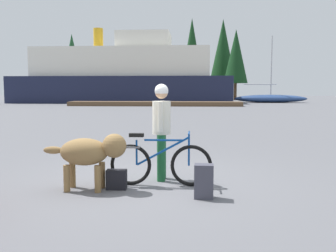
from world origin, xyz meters
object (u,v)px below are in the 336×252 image
(sailboat_moored, at_px, (271,98))
(ferry_boat, at_px, (125,77))
(person_cyclist, at_px, (162,123))
(backpack, at_px, (204,181))
(dog, at_px, (90,152))
(bicycle, at_px, (160,163))
(handbag_pannier, at_px, (117,179))

(sailboat_moored, bearing_deg, ferry_boat, -178.49)
(person_cyclist, relative_size, sailboat_moored, 0.20)
(ferry_boat, relative_size, sailboat_moored, 2.97)
(backpack, height_order, sailboat_moored, sailboat_moored)
(dog, distance_m, sailboat_moored, 39.99)
(bicycle, xyz_separation_m, dog, (-1.07, -0.35, 0.23))
(backpack, distance_m, handbag_pannier, 1.45)
(sailboat_moored, bearing_deg, dog, -104.82)
(bicycle, distance_m, dog, 1.15)
(dog, height_order, handbag_pannier, dog)
(bicycle, relative_size, backpack, 3.37)
(bicycle, relative_size, handbag_pannier, 5.31)
(dog, height_order, backpack, dog)
(ferry_boat, bearing_deg, bicycle, -78.52)
(handbag_pannier, bearing_deg, bicycle, 22.16)
(bicycle, distance_m, sailboat_moored, 39.39)
(backpack, bearing_deg, handbag_pannier, 163.84)
(bicycle, xyz_separation_m, backpack, (0.71, -0.68, -0.12))
(handbag_pannier, distance_m, sailboat_moored, 39.82)
(dog, bearing_deg, handbag_pannier, 10.71)
(dog, bearing_deg, backpack, -10.38)
(backpack, xyz_separation_m, ferry_boat, (-8.40, 38.54, 2.73))
(bicycle, relative_size, sailboat_moored, 0.21)
(bicycle, relative_size, person_cyclist, 1.00)
(person_cyclist, height_order, sailboat_moored, sailboat_moored)
(ferry_boat, bearing_deg, sailboat_moored, 1.51)
(handbag_pannier, bearing_deg, ferry_boat, 100.42)
(handbag_pannier, bearing_deg, person_cyclist, 45.84)
(bicycle, height_order, handbag_pannier, bicycle)
(person_cyclist, distance_m, ferry_boat, 38.28)
(bicycle, bearing_deg, person_cyclist, 91.34)
(bicycle, bearing_deg, handbag_pannier, -157.84)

